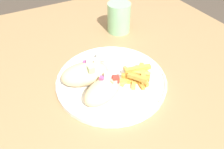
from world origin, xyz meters
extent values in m
cube|color=#9E7A51|center=(0.00, 0.00, 0.71)|extent=(1.20, 1.20, 0.04)
cylinder|color=#9E7A51|center=(0.53, 0.53, 0.34)|extent=(0.06, 0.06, 0.69)
cylinder|color=white|center=(0.03, 0.00, 0.73)|extent=(0.32, 0.32, 0.01)
torus|color=white|center=(0.03, 0.00, 0.74)|extent=(0.32, 0.32, 0.01)
ellipsoid|color=beige|center=(-0.02, -0.05, 0.76)|extent=(0.14, 0.11, 0.05)
cube|color=red|center=(0.01, -0.05, 0.79)|extent=(0.02, 0.02, 0.02)
cube|color=#A34C84|center=(-0.02, -0.04, 0.79)|extent=(0.02, 0.02, 0.01)
cube|color=#B7D693|center=(0.01, -0.06, 0.78)|extent=(0.01, 0.01, 0.01)
cube|color=silver|center=(0.01, -0.06, 0.79)|extent=(0.01, 0.01, 0.01)
cube|color=white|center=(0.00, -0.04, 0.79)|extent=(0.02, 0.02, 0.02)
ellipsoid|color=beige|center=(-0.04, 0.02, 0.77)|extent=(0.14, 0.09, 0.06)
cube|color=#B7D693|center=(-0.03, 0.00, 0.80)|extent=(0.02, 0.02, 0.02)
cube|color=white|center=(-0.02, 0.03, 0.80)|extent=(0.02, 0.02, 0.01)
cube|color=#A34C84|center=(-0.03, 0.04, 0.79)|extent=(0.02, 0.02, 0.01)
cube|color=silver|center=(0.00, 0.03, 0.79)|extent=(0.02, 0.02, 0.02)
cube|color=gold|center=(0.08, -0.03, 0.74)|extent=(0.07, 0.02, 0.01)
cube|color=gold|center=(0.10, -0.05, 0.74)|extent=(0.02, 0.06, 0.01)
cube|color=#E5B251|center=(0.08, -0.04, 0.74)|extent=(0.05, 0.07, 0.01)
cube|color=gold|center=(0.10, -0.04, 0.74)|extent=(0.08, 0.02, 0.01)
cube|color=gold|center=(0.08, -0.04, 0.74)|extent=(0.08, 0.04, 0.01)
cube|color=#E5B251|center=(0.07, -0.02, 0.74)|extent=(0.07, 0.06, 0.01)
cube|color=gold|center=(0.08, -0.04, 0.74)|extent=(0.05, 0.04, 0.01)
cube|color=#E5B251|center=(0.08, -0.01, 0.74)|extent=(0.02, 0.07, 0.01)
cube|color=gold|center=(0.09, -0.05, 0.74)|extent=(0.02, 0.06, 0.01)
cube|color=gold|center=(0.10, -0.02, 0.76)|extent=(0.08, 0.03, 0.01)
cube|color=gold|center=(0.09, -0.04, 0.75)|extent=(0.07, 0.06, 0.01)
cube|color=gold|center=(0.08, -0.06, 0.77)|extent=(0.04, 0.05, 0.01)
cube|color=gold|center=(0.09, -0.04, 0.75)|extent=(0.03, 0.06, 0.01)
cube|color=#E5B251|center=(0.10, -0.03, 0.76)|extent=(0.06, 0.06, 0.01)
cube|color=gold|center=(0.11, -0.04, 0.76)|extent=(0.05, 0.08, 0.01)
cylinder|color=white|center=(0.05, 0.07, 0.75)|extent=(0.06, 0.06, 0.03)
cylinder|color=beige|center=(0.05, 0.07, 0.76)|extent=(0.05, 0.05, 0.01)
torus|color=white|center=(0.05, 0.07, 0.77)|extent=(0.07, 0.07, 0.00)
cylinder|color=#8CCC93|center=(0.19, 0.24, 0.78)|extent=(0.09, 0.09, 0.11)
cylinder|color=silver|center=(0.19, 0.24, 0.76)|extent=(0.08, 0.08, 0.07)
camera|label=1|loc=(-0.19, -0.41, 1.17)|focal=35.00mm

